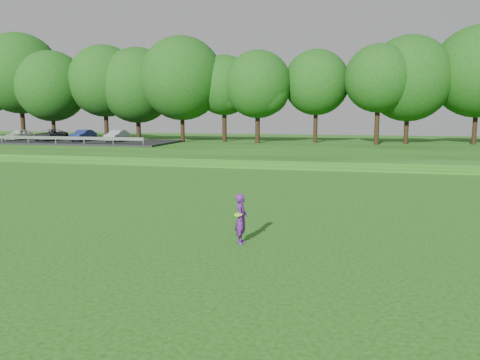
# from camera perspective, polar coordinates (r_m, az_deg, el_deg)

# --- Properties ---
(ground) EXTENTS (140.00, 140.00, 0.00)m
(ground) POSITION_cam_1_polar(r_m,az_deg,el_deg) (14.18, -13.41, -7.76)
(ground) COLOR #1C470D
(ground) RESTS_ON ground
(berm) EXTENTS (130.00, 30.00, 0.60)m
(berm) POSITION_cam_1_polar(r_m,az_deg,el_deg) (46.68, 5.78, 3.86)
(berm) COLOR #1C470D
(berm) RESTS_ON ground
(walking_path) EXTENTS (130.00, 1.60, 0.04)m
(walking_path) POSITION_cam_1_polar(r_m,az_deg,el_deg) (32.95, 2.47, 1.57)
(walking_path) COLOR gray
(walking_path) RESTS_ON ground
(treeline) EXTENTS (104.00, 7.00, 15.00)m
(treeline) POSITION_cam_1_polar(r_m,az_deg,el_deg) (50.69, 6.54, 13.02)
(treeline) COLOR #10440F
(treeline) RESTS_ON berm
(parking_lot) EXTENTS (24.00, 9.00, 1.38)m
(parking_lot) POSITION_cam_1_polar(r_m,az_deg,el_deg) (54.33, -20.65, 4.72)
(parking_lot) COLOR black
(parking_lot) RESTS_ON berm
(woman) EXTENTS (0.41, 0.65, 1.49)m
(woman) POSITION_cam_1_polar(r_m,az_deg,el_deg) (13.85, 0.15, -4.74)
(woman) COLOR #551B7B
(woman) RESTS_ON ground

